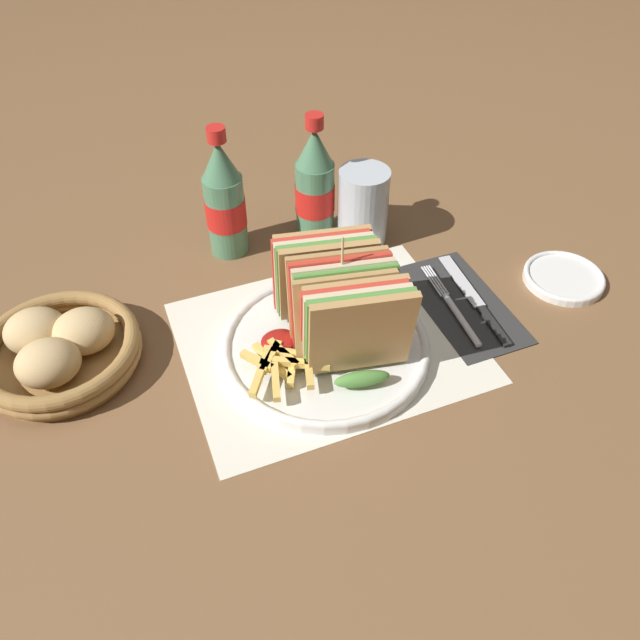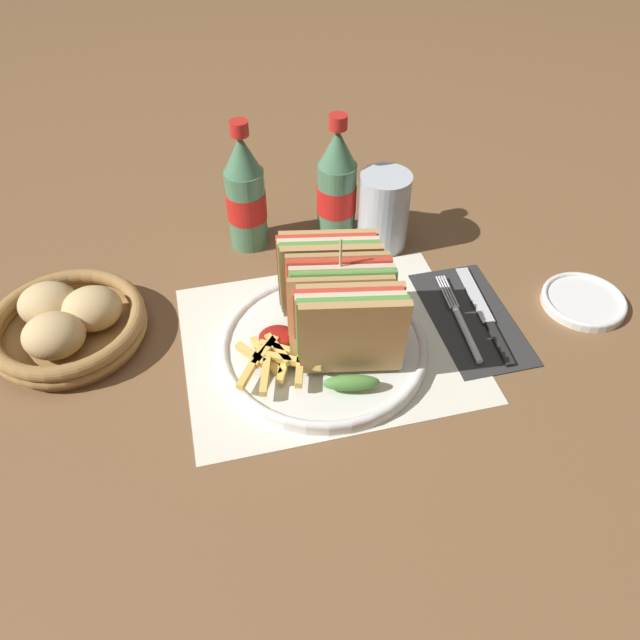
{
  "view_description": "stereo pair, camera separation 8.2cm",
  "coord_description": "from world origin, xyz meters",
  "px_view_note": "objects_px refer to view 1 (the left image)",
  "views": [
    {
      "loc": [
        -0.24,
        -0.51,
        0.61
      ],
      "look_at": [
        -0.02,
        0.03,
        0.04
      ],
      "focal_mm": 35.0,
      "sensor_mm": 36.0,
      "label": 1
    },
    {
      "loc": [
        -0.16,
        -0.54,
        0.61
      ],
      "look_at": [
        -0.02,
        0.03,
        0.04
      ],
      "focal_mm": 35.0,
      "sensor_mm": 36.0,
      "label": 2
    }
  ],
  "objects_px": {
    "coke_bottle_near": "(225,201)",
    "glass_near": "(363,211)",
    "club_sandwich": "(341,303)",
    "coke_bottle_far": "(315,187)",
    "knife": "(474,299)",
    "bread_basket": "(59,349)",
    "fork": "(456,311)",
    "side_saucer": "(564,277)",
    "plate_main": "(326,346)"
  },
  "relations": [
    {
      "from": "fork",
      "to": "glass_near",
      "type": "xyz_separation_m",
      "value": [
        -0.05,
        0.21,
        0.05
      ]
    },
    {
      "from": "glass_near",
      "to": "bread_basket",
      "type": "distance_m",
      "value": 0.49
    },
    {
      "from": "glass_near",
      "to": "side_saucer",
      "type": "distance_m",
      "value": 0.32
    },
    {
      "from": "glass_near",
      "to": "coke_bottle_near",
      "type": "bearing_deg",
      "value": 165.33
    },
    {
      "from": "coke_bottle_near",
      "to": "knife",
      "type": "bearing_deg",
      "value": -40.61
    },
    {
      "from": "plate_main",
      "to": "bread_basket",
      "type": "distance_m",
      "value": 0.34
    },
    {
      "from": "coke_bottle_far",
      "to": "glass_near",
      "type": "relative_size",
      "value": 1.67
    },
    {
      "from": "club_sandwich",
      "to": "knife",
      "type": "height_order",
      "value": "club_sandwich"
    },
    {
      "from": "side_saucer",
      "to": "glass_near",
      "type": "bearing_deg",
      "value": 139.03
    },
    {
      "from": "plate_main",
      "to": "knife",
      "type": "relative_size",
      "value": 1.38
    },
    {
      "from": "glass_near",
      "to": "fork",
      "type": "bearing_deg",
      "value": -76.91
    },
    {
      "from": "coke_bottle_near",
      "to": "coke_bottle_far",
      "type": "bearing_deg",
      "value": -5.86
    },
    {
      "from": "knife",
      "to": "bread_basket",
      "type": "relative_size",
      "value": 0.96
    },
    {
      "from": "plate_main",
      "to": "glass_near",
      "type": "height_order",
      "value": "glass_near"
    },
    {
      "from": "plate_main",
      "to": "coke_bottle_near",
      "type": "height_order",
      "value": "coke_bottle_near"
    },
    {
      "from": "side_saucer",
      "to": "coke_bottle_near",
      "type": "bearing_deg",
      "value": 149.53
    },
    {
      "from": "bread_basket",
      "to": "coke_bottle_near",
      "type": "bearing_deg",
      "value": 30.38
    },
    {
      "from": "knife",
      "to": "coke_bottle_far",
      "type": "relative_size",
      "value": 0.96
    },
    {
      "from": "coke_bottle_near",
      "to": "coke_bottle_far",
      "type": "height_order",
      "value": "same"
    },
    {
      "from": "knife",
      "to": "glass_near",
      "type": "bearing_deg",
      "value": 118.7
    },
    {
      "from": "side_saucer",
      "to": "fork",
      "type": "bearing_deg",
      "value": -178.28
    },
    {
      "from": "club_sandwich",
      "to": "coke_bottle_far",
      "type": "xyz_separation_m",
      "value": [
        0.06,
        0.25,
        0.01
      ]
    },
    {
      "from": "plate_main",
      "to": "bread_basket",
      "type": "xyz_separation_m",
      "value": [
        -0.33,
        0.11,
        0.02
      ]
    },
    {
      "from": "coke_bottle_far",
      "to": "bread_basket",
      "type": "height_order",
      "value": "coke_bottle_far"
    },
    {
      "from": "coke_bottle_far",
      "to": "club_sandwich",
      "type": "bearing_deg",
      "value": -104.06
    },
    {
      "from": "plate_main",
      "to": "club_sandwich",
      "type": "xyz_separation_m",
      "value": [
        0.02,
        -0.0,
        0.07
      ]
    },
    {
      "from": "plate_main",
      "to": "fork",
      "type": "height_order",
      "value": "plate_main"
    },
    {
      "from": "knife",
      "to": "bread_basket",
      "type": "bearing_deg",
      "value": 174.97
    },
    {
      "from": "plate_main",
      "to": "coke_bottle_far",
      "type": "relative_size",
      "value": 1.33
    },
    {
      "from": "knife",
      "to": "glass_near",
      "type": "relative_size",
      "value": 1.61
    },
    {
      "from": "knife",
      "to": "coke_bottle_near",
      "type": "height_order",
      "value": "coke_bottle_near"
    },
    {
      "from": "bread_basket",
      "to": "side_saucer",
      "type": "relative_size",
      "value": 1.75
    },
    {
      "from": "glass_near",
      "to": "club_sandwich",
      "type": "bearing_deg",
      "value": -121.23
    },
    {
      "from": "fork",
      "to": "knife",
      "type": "xyz_separation_m",
      "value": [
        0.04,
        0.01,
        -0.0
      ]
    },
    {
      "from": "coke_bottle_far",
      "to": "bread_basket",
      "type": "distance_m",
      "value": 0.44
    },
    {
      "from": "coke_bottle_near",
      "to": "fork",
      "type": "bearing_deg",
      "value": -46.36
    },
    {
      "from": "glass_near",
      "to": "side_saucer",
      "type": "xyz_separation_m",
      "value": [
        0.24,
        -0.21,
        -0.05
      ]
    },
    {
      "from": "coke_bottle_near",
      "to": "bread_basket",
      "type": "bearing_deg",
      "value": -149.62
    },
    {
      "from": "coke_bottle_near",
      "to": "bread_basket",
      "type": "xyz_separation_m",
      "value": [
        -0.27,
        -0.16,
        -0.06
      ]
    },
    {
      "from": "plate_main",
      "to": "knife",
      "type": "distance_m",
      "value": 0.24
    },
    {
      "from": "knife",
      "to": "coke_bottle_far",
      "type": "height_order",
      "value": "coke_bottle_far"
    },
    {
      "from": "fork",
      "to": "side_saucer",
      "type": "relative_size",
      "value": 1.47
    },
    {
      "from": "coke_bottle_near",
      "to": "glass_near",
      "type": "relative_size",
      "value": 1.67
    },
    {
      "from": "side_saucer",
      "to": "coke_bottle_far",
      "type": "bearing_deg",
      "value": 140.94
    },
    {
      "from": "fork",
      "to": "coke_bottle_far",
      "type": "xyz_separation_m",
      "value": [
        -0.11,
        0.25,
        0.08
      ]
    },
    {
      "from": "club_sandwich",
      "to": "coke_bottle_near",
      "type": "height_order",
      "value": "coke_bottle_near"
    },
    {
      "from": "coke_bottle_near",
      "to": "glass_near",
      "type": "bearing_deg",
      "value": -14.67
    },
    {
      "from": "club_sandwich",
      "to": "glass_near",
      "type": "relative_size",
      "value": 1.65
    },
    {
      "from": "knife",
      "to": "coke_bottle_near",
      "type": "xyz_separation_m",
      "value": [
        -0.29,
        0.25,
        0.08
      ]
    },
    {
      "from": "fork",
      "to": "coke_bottle_far",
      "type": "distance_m",
      "value": 0.29
    }
  ]
}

